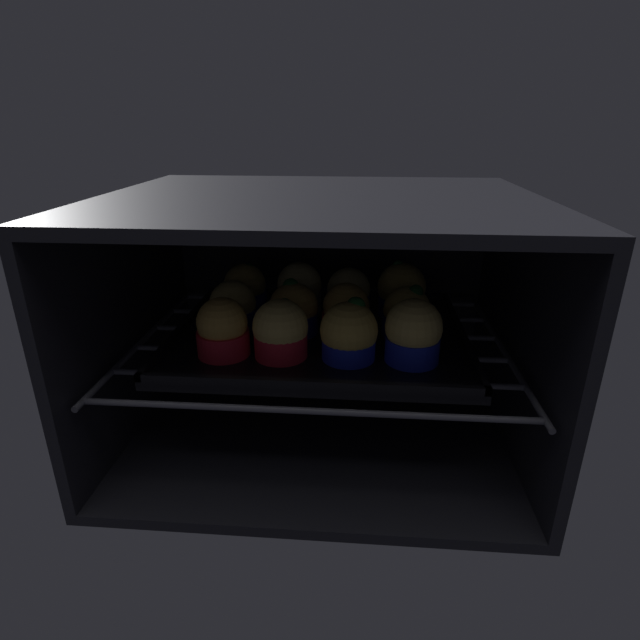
{
  "coord_description": "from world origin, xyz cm",
  "views": [
    {
      "loc": [
        5.54,
        -46.45,
        45.06
      ],
      "look_at": [
        0.0,
        22.26,
        17.22
      ],
      "focal_mm": 28.05,
      "sensor_mm": 36.0,
      "label": 1
    }
  ],
  "objects_px": {
    "baking_tray": "(320,336)",
    "muffin_row0_col1": "(281,331)",
    "muffin_row1_col3": "(407,315)",
    "muffin_row2_col0": "(245,290)",
    "muffin_row0_col0": "(223,329)",
    "muffin_row1_col1": "(294,311)",
    "muffin_row2_col2": "(348,293)",
    "muffin_row1_col2": "(346,312)",
    "muffin_row0_col2": "(349,334)",
    "muffin_row2_col1": "(299,290)",
    "muffin_row0_col3": "(413,333)",
    "muffin_row1_col0": "(233,309)",
    "muffin_row2_col3": "(401,292)"
  },
  "relations": [
    {
      "from": "muffin_row0_col0",
      "to": "muffin_row2_col2",
      "type": "xyz_separation_m",
      "value": [
        0.16,
        0.17,
        -0.0
      ]
    },
    {
      "from": "muffin_row0_col3",
      "to": "muffin_row1_col0",
      "type": "height_order",
      "value": "muffin_row0_col3"
    },
    {
      "from": "muffin_row0_col0",
      "to": "muffin_row1_col1",
      "type": "height_order",
      "value": "muffin_row1_col1"
    },
    {
      "from": "muffin_row1_col2",
      "to": "muffin_row2_col3",
      "type": "bearing_deg",
      "value": 45.0
    },
    {
      "from": "muffin_row1_col0",
      "to": "muffin_row1_col2",
      "type": "distance_m",
      "value": 0.17
    },
    {
      "from": "muffin_row0_col2",
      "to": "muffin_row2_col1",
      "type": "distance_m",
      "value": 0.19
    },
    {
      "from": "baking_tray",
      "to": "muffin_row0_col1",
      "type": "xyz_separation_m",
      "value": [
        -0.05,
        -0.08,
        0.04
      ]
    },
    {
      "from": "muffin_row1_col3",
      "to": "muffin_row2_col0",
      "type": "relative_size",
      "value": 1.02
    },
    {
      "from": "muffin_row0_col0",
      "to": "muffin_row1_col2",
      "type": "bearing_deg",
      "value": 26.11
    },
    {
      "from": "muffin_row1_col1",
      "to": "muffin_row1_col2",
      "type": "xyz_separation_m",
      "value": [
        0.08,
        -0.0,
        0.0
      ]
    },
    {
      "from": "muffin_row2_col1",
      "to": "muffin_row1_col2",
      "type": "bearing_deg",
      "value": -48.71
    },
    {
      "from": "muffin_row0_col1",
      "to": "muffin_row2_col1",
      "type": "xyz_separation_m",
      "value": [
        0.01,
        0.17,
        0.0
      ]
    },
    {
      "from": "muffin_row1_col3",
      "to": "muffin_row2_col0",
      "type": "bearing_deg",
      "value": 161.33
    },
    {
      "from": "muffin_row1_col1",
      "to": "muffin_row2_col0",
      "type": "bearing_deg",
      "value": 136.59
    },
    {
      "from": "muffin_row2_col0",
      "to": "muffin_row2_col2",
      "type": "distance_m",
      "value": 0.17
    },
    {
      "from": "muffin_row1_col3",
      "to": "muffin_row2_col2",
      "type": "relative_size",
      "value": 1.05
    },
    {
      "from": "muffin_row1_col2",
      "to": "muffin_row2_col3",
      "type": "relative_size",
      "value": 0.88
    },
    {
      "from": "muffin_row2_col1",
      "to": "muffin_row2_col2",
      "type": "xyz_separation_m",
      "value": [
        0.08,
        -0.0,
        -0.0
      ]
    },
    {
      "from": "muffin_row0_col2",
      "to": "muffin_row0_col3",
      "type": "distance_m",
      "value": 0.08
    },
    {
      "from": "muffin_row2_col3",
      "to": "muffin_row1_col3",
      "type": "bearing_deg",
      "value": -88.31
    },
    {
      "from": "muffin_row1_col2",
      "to": "muffin_row1_col3",
      "type": "relative_size",
      "value": 0.98
    },
    {
      "from": "baking_tray",
      "to": "muffin_row0_col1",
      "type": "bearing_deg",
      "value": -119.12
    },
    {
      "from": "muffin_row0_col0",
      "to": "muffin_row0_col2",
      "type": "distance_m",
      "value": 0.17
    },
    {
      "from": "muffin_row1_col3",
      "to": "muffin_row2_col2",
      "type": "xyz_separation_m",
      "value": [
        -0.09,
        0.09,
        0.0
      ]
    },
    {
      "from": "muffin_row1_col0",
      "to": "muffin_row1_col3",
      "type": "distance_m",
      "value": 0.26
    },
    {
      "from": "muffin_row1_col2",
      "to": "muffin_row2_col2",
      "type": "height_order",
      "value": "muffin_row1_col2"
    },
    {
      "from": "muffin_row1_col0",
      "to": "muffin_row1_col2",
      "type": "relative_size",
      "value": 0.97
    },
    {
      "from": "muffin_row0_col3",
      "to": "muffin_row1_col3",
      "type": "distance_m",
      "value": 0.08
    },
    {
      "from": "muffin_row1_col3",
      "to": "muffin_row0_col3",
      "type": "bearing_deg",
      "value": -88.89
    },
    {
      "from": "muffin_row0_col3",
      "to": "muffin_row1_col2",
      "type": "xyz_separation_m",
      "value": [
        -0.09,
        0.08,
        -0.0
      ]
    },
    {
      "from": "muffin_row0_col0",
      "to": "muffin_row1_col0",
      "type": "distance_m",
      "value": 0.09
    },
    {
      "from": "muffin_row0_col0",
      "to": "muffin_row0_col3",
      "type": "bearing_deg",
      "value": 0.09
    },
    {
      "from": "baking_tray",
      "to": "muffin_row1_col2",
      "type": "height_order",
      "value": "muffin_row1_col2"
    },
    {
      "from": "muffin_row0_col3",
      "to": "muffin_row2_col3",
      "type": "xyz_separation_m",
      "value": [
        -0.0,
        0.17,
        0.0
      ]
    },
    {
      "from": "muffin_row1_col0",
      "to": "muffin_row2_col0",
      "type": "distance_m",
      "value": 0.08
    },
    {
      "from": "muffin_row0_col1",
      "to": "muffin_row2_col3",
      "type": "bearing_deg",
      "value": 44.09
    },
    {
      "from": "muffin_row2_col2",
      "to": "muffin_row1_col0",
      "type": "bearing_deg",
      "value": -154.12
    },
    {
      "from": "muffin_row0_col2",
      "to": "muffin_row0_col3",
      "type": "xyz_separation_m",
      "value": [
        0.08,
        -0.0,
        0.0
      ]
    },
    {
      "from": "muffin_row2_col0",
      "to": "muffin_row1_col3",
      "type": "bearing_deg",
      "value": -18.67
    },
    {
      "from": "muffin_row1_col2",
      "to": "muffin_row2_col3",
      "type": "height_order",
      "value": "muffin_row2_col3"
    },
    {
      "from": "muffin_row1_col1",
      "to": "muffin_row1_col0",
      "type": "bearing_deg",
      "value": 177.38
    },
    {
      "from": "muffin_row0_col0",
      "to": "muffin_row2_col1",
      "type": "relative_size",
      "value": 0.97
    },
    {
      "from": "muffin_row1_col3",
      "to": "muffin_row2_col1",
      "type": "distance_m",
      "value": 0.19
    },
    {
      "from": "muffin_row0_col1",
      "to": "muffin_row2_col3",
      "type": "relative_size",
      "value": 0.89
    },
    {
      "from": "muffin_row1_col2",
      "to": "muffin_row2_col1",
      "type": "relative_size",
      "value": 0.95
    },
    {
      "from": "muffin_row0_col1",
      "to": "muffin_row2_col3",
      "type": "height_order",
      "value": "muffin_row2_col3"
    },
    {
      "from": "muffin_row1_col3",
      "to": "muffin_row2_col3",
      "type": "distance_m",
      "value": 0.08
    },
    {
      "from": "muffin_row1_col0",
      "to": "muffin_row1_col3",
      "type": "height_order",
      "value": "muffin_row1_col3"
    },
    {
      "from": "muffin_row0_col1",
      "to": "muffin_row2_col2",
      "type": "bearing_deg",
      "value": 62.99
    },
    {
      "from": "muffin_row0_col1",
      "to": "muffin_row2_col0",
      "type": "bearing_deg",
      "value": 116.92
    }
  ]
}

